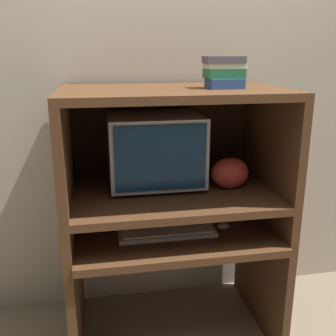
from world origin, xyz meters
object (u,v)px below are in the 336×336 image
crt_monitor (155,149)px  snack_bag (230,173)px  keyboard (167,232)px  mouse (223,226)px  book_stack (224,72)px

crt_monitor → snack_bag: size_ratio=2.43×
keyboard → mouse: mouse is taller
mouse → book_stack: size_ratio=0.33×
keyboard → mouse: (0.29, 0.01, 0.00)m
snack_bag → book_stack: (-0.06, -0.04, 0.49)m
crt_monitor → mouse: (0.31, -0.18, -0.36)m
book_stack → crt_monitor: bearing=153.8°
keyboard → book_stack: (0.27, 0.05, 0.74)m
crt_monitor → keyboard: bearing=-82.0°
keyboard → snack_bag: (0.33, 0.08, 0.26)m
crt_monitor → book_stack: 0.50m
crt_monitor → book_stack: book_stack is taller
crt_monitor → snack_bag: bearing=-17.0°
crt_monitor → mouse: bearing=-29.9°
crt_monitor → book_stack: (0.30, -0.15, 0.38)m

